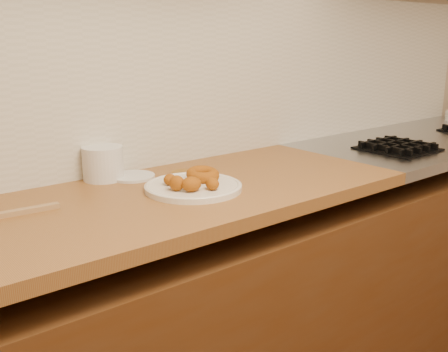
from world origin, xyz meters
The scene contains 13 objects.
wall_back centered at (0.00, 2.00, 1.35)m, with size 4.00×0.02×2.70m, color tan.
base_cabinet centered at (0.00, 1.69, 0.39)m, with size 3.60×0.60×0.77m, color #492C16.
butcher_block centered at (-0.65, 1.69, 0.88)m, with size 2.30×0.62×0.04m, color brown.
stovetop centered at (1.15, 1.69, 0.88)m, with size 1.30×0.62×0.04m, color #9EA0A5.
backsplash centered at (0.00, 1.99, 1.20)m, with size 3.60×0.02×0.60m, color beige.
burner_grates centered at (1.13, 1.61, 0.91)m, with size 0.91×0.26×0.03m.
donut_plate centered at (-0.17, 1.66, 0.91)m, with size 0.29×0.29×0.02m, color silver.
ring_donut centered at (-0.11, 1.69, 0.93)m, with size 0.10×0.10×0.04m, color #9A4602.
fried_dough_chunks centered at (-0.21, 1.63, 0.94)m, with size 0.13×0.17×0.04m.
plastic_tub centered at (-0.32, 1.94, 0.95)m, with size 0.13×0.13×0.11m, color silver.
tub_lid centered at (-0.24, 1.90, 0.90)m, with size 0.14×0.14×0.01m, color silver.
brass_jar_lid centered at (-0.09, 1.81, 0.91)m, with size 0.08×0.08×0.01m, color #AC771E.
wooden_utensil centered at (-0.62, 1.76, 0.91)m, with size 0.17×0.02×0.01m, color #9B764A.
Camera 1 is at (-1.03, 0.45, 1.34)m, focal length 42.00 mm.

